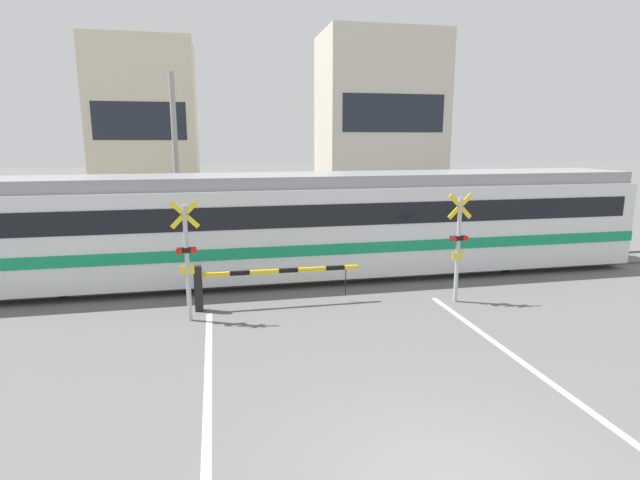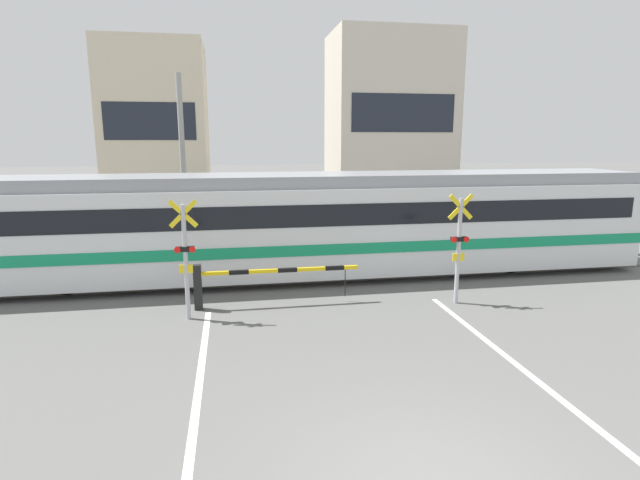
{
  "view_description": "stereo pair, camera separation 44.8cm",
  "coord_description": "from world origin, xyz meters",
  "px_view_note": "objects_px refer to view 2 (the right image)",
  "views": [
    {
      "loc": [
        -2.76,
        -5.01,
        4.33
      ],
      "look_at": [
        0.0,
        8.09,
        1.6
      ],
      "focal_mm": 28.0,
      "sensor_mm": 36.0,
      "label": 1
    },
    {
      "loc": [
        -2.32,
        -5.1,
        4.33
      ],
      "look_at": [
        0.0,
        8.09,
        1.6
      ],
      "focal_mm": 28.0,
      "sensor_mm": 36.0,
      "label": 2
    }
  ],
  "objects_px": {
    "crossing_signal_left": "(185,255)",
    "crossing_signal_right": "(459,244)",
    "crossing_barrier_near": "(242,278)",
    "commuter_train": "(302,223)",
    "crossing_barrier_far": "(352,233)",
    "pedestrian": "(310,221)"
  },
  "relations": [
    {
      "from": "crossing_barrier_near",
      "to": "pedestrian",
      "type": "height_order",
      "value": "pedestrian"
    },
    {
      "from": "commuter_train",
      "to": "crossing_signal_right",
      "type": "height_order",
      "value": "commuter_train"
    },
    {
      "from": "crossing_signal_right",
      "to": "crossing_barrier_near",
      "type": "bearing_deg",
      "value": 173.21
    },
    {
      "from": "crossing_signal_left",
      "to": "pedestrian",
      "type": "xyz_separation_m",
      "value": [
        4.37,
        8.79,
        -0.72
      ]
    },
    {
      "from": "crossing_barrier_far",
      "to": "crossing_signal_left",
      "type": "bearing_deg",
      "value": -131.8
    },
    {
      "from": "crossing_barrier_near",
      "to": "crossing_signal_left",
      "type": "distance_m",
      "value": 1.71
    },
    {
      "from": "crossing_barrier_far",
      "to": "crossing_signal_left",
      "type": "distance_m",
      "value": 8.49
    },
    {
      "from": "commuter_train",
      "to": "crossing_barrier_near",
      "type": "xyz_separation_m",
      "value": [
        -1.93,
        -2.61,
        -0.98
      ]
    },
    {
      "from": "crossing_barrier_far",
      "to": "pedestrian",
      "type": "height_order",
      "value": "pedestrian"
    },
    {
      "from": "crossing_signal_left",
      "to": "crossing_signal_right",
      "type": "relative_size",
      "value": 1.0
    },
    {
      "from": "commuter_train",
      "to": "crossing_signal_left",
      "type": "bearing_deg",
      "value": -134.86
    },
    {
      "from": "commuter_train",
      "to": "crossing_barrier_far",
      "type": "height_order",
      "value": "commuter_train"
    },
    {
      "from": "crossing_barrier_near",
      "to": "pedestrian",
      "type": "bearing_deg",
      "value": 69.5
    },
    {
      "from": "crossing_barrier_far",
      "to": "crossing_signal_right",
      "type": "xyz_separation_m",
      "value": [
        1.33,
        -6.3,
        0.85
      ]
    },
    {
      "from": "crossing_barrier_near",
      "to": "crossing_signal_left",
      "type": "height_order",
      "value": "crossing_signal_left"
    },
    {
      "from": "crossing_barrier_near",
      "to": "crossing_signal_right",
      "type": "xyz_separation_m",
      "value": [
        5.63,
        -0.67,
        0.85
      ]
    },
    {
      "from": "commuter_train",
      "to": "crossing_barrier_near",
      "type": "distance_m",
      "value": 3.39
    },
    {
      "from": "pedestrian",
      "to": "crossing_barrier_far",
      "type": "bearing_deg",
      "value": -63.12
    },
    {
      "from": "crossing_signal_left",
      "to": "commuter_train",
      "type": "bearing_deg",
      "value": 45.14
    },
    {
      "from": "commuter_train",
      "to": "crossing_barrier_near",
      "type": "relative_size",
      "value": 5.09
    },
    {
      "from": "commuter_train",
      "to": "pedestrian",
      "type": "relative_size",
      "value": 13.91
    },
    {
      "from": "commuter_train",
      "to": "crossing_signal_right",
      "type": "xyz_separation_m",
      "value": [
        3.7,
        -3.28,
        -0.13
      ]
    }
  ]
}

